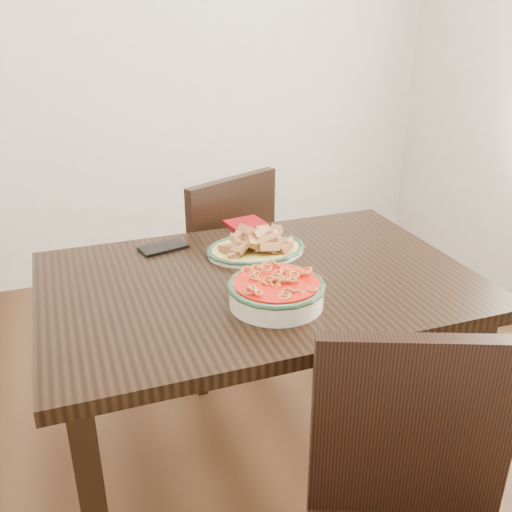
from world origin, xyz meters
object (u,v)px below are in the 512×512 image
object	(u,v)px
smartphone	(163,248)
noodle_bowl	(276,289)
dining_table	(258,306)
chair_far	(216,265)
fish_plate	(256,240)

from	to	relation	value
smartphone	noodle_bowl	bearing A→B (deg)	-79.14
dining_table	noodle_bowl	xyz separation A→B (m)	(-0.01, -0.17, 0.14)
chair_far	noodle_bowl	bearing A→B (deg)	61.18
noodle_bowl	smartphone	world-z (taller)	noodle_bowl
noodle_bowl	smartphone	xyz separation A→B (m)	(-0.21, 0.47, -0.04)
fish_plate	noodle_bowl	distance (m)	0.34
chair_far	noodle_bowl	world-z (taller)	chair_far
fish_plate	chair_far	bearing A→B (deg)	90.14
dining_table	noodle_bowl	world-z (taller)	noodle_bowl
noodle_bowl	smartphone	size ratio (longest dim) A/B	1.76
fish_plate	dining_table	bearing A→B (deg)	-107.71
chair_far	fish_plate	size ratio (longest dim) A/B	2.85
chair_far	noodle_bowl	distance (m)	0.87
fish_plate	smartphone	distance (m)	0.31
fish_plate	noodle_bowl	world-z (taller)	fish_plate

